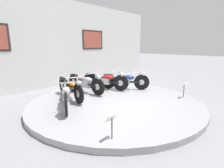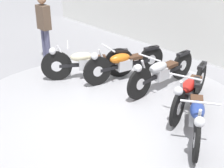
{
  "view_description": "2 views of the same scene",
  "coord_description": "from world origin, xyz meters",
  "px_view_note": "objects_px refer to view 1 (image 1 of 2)",
  "views": [
    {
      "loc": [
        -4.08,
        -3.58,
        1.92
      ],
      "look_at": [
        -0.07,
        0.07,
        0.69
      ],
      "focal_mm": 28.0,
      "sensor_mm": 36.0,
      "label": 1
    },
    {
      "loc": [
        3.62,
        -3.06,
        3.02
      ],
      "look_at": [
        -0.13,
        0.27,
        0.59
      ],
      "focal_mm": 50.0,
      "sensor_mm": 36.0,
      "label": 2
    }
  ],
  "objects_px": {
    "motorcycle_cream": "(66,94)",
    "motorcycle_red": "(106,80)",
    "motorcycle_orange": "(70,87)",
    "motorcycle_blue": "(126,80)",
    "motorcycle_silver": "(86,82)",
    "info_placard_front_centre": "(184,87)",
    "info_placard_front_left": "(112,121)"
  },
  "relations": [
    {
      "from": "motorcycle_silver",
      "to": "info_placard_front_centre",
      "type": "xyz_separation_m",
      "value": [
        1.82,
        -2.99,
        -0.02
      ]
    },
    {
      "from": "motorcycle_cream",
      "to": "motorcycle_red",
      "type": "xyz_separation_m",
      "value": [
        2.25,
        0.59,
        -0.01
      ]
    },
    {
      "from": "motorcycle_orange",
      "to": "info_placard_front_left",
      "type": "bearing_deg",
      "value": -109.38
    },
    {
      "from": "motorcycle_cream",
      "to": "info_placard_front_left",
      "type": "bearing_deg",
      "value": -101.02
    },
    {
      "from": "motorcycle_cream",
      "to": "info_placard_front_left",
      "type": "distance_m",
      "value": 2.22
    },
    {
      "from": "motorcycle_red",
      "to": "info_placard_front_centre",
      "type": "height_order",
      "value": "motorcycle_red"
    },
    {
      "from": "motorcycle_blue",
      "to": "info_placard_front_centre",
      "type": "bearing_deg",
      "value": -79.03
    },
    {
      "from": "motorcycle_cream",
      "to": "motorcycle_orange",
      "type": "bearing_deg",
      "value": 46.95
    },
    {
      "from": "info_placard_front_centre",
      "to": "motorcycle_cream",
      "type": "bearing_deg",
      "value": 145.89
    },
    {
      "from": "motorcycle_orange",
      "to": "motorcycle_blue",
      "type": "bearing_deg",
      "value": -14.67
    },
    {
      "from": "motorcycle_orange",
      "to": "motorcycle_blue",
      "type": "relative_size",
      "value": 1.19
    },
    {
      "from": "motorcycle_cream",
      "to": "motorcycle_silver",
      "type": "height_order",
      "value": "motorcycle_cream"
    },
    {
      "from": "info_placard_front_left",
      "to": "info_placard_front_centre",
      "type": "distance_m",
      "value": 3.64
    },
    {
      "from": "motorcycle_orange",
      "to": "motorcycle_red",
      "type": "xyz_separation_m",
      "value": [
        1.7,
        0.0,
        -0.0
      ]
    },
    {
      "from": "motorcycle_blue",
      "to": "info_placard_front_left",
      "type": "distance_m",
      "value": 3.88
    },
    {
      "from": "motorcycle_cream",
      "to": "motorcycle_red",
      "type": "distance_m",
      "value": 2.32
    },
    {
      "from": "motorcycle_silver",
      "to": "motorcycle_red",
      "type": "distance_m",
      "value": 0.88
    },
    {
      "from": "motorcycle_blue",
      "to": "info_placard_front_left",
      "type": "height_order",
      "value": "motorcycle_blue"
    },
    {
      "from": "motorcycle_cream",
      "to": "motorcycle_red",
      "type": "height_order",
      "value": "motorcycle_cream"
    },
    {
      "from": "motorcycle_orange",
      "to": "motorcycle_red",
      "type": "height_order",
      "value": "motorcycle_orange"
    },
    {
      "from": "motorcycle_blue",
      "to": "info_placard_front_left",
      "type": "relative_size",
      "value": 3.18
    },
    {
      "from": "motorcycle_silver",
      "to": "info_placard_front_centre",
      "type": "distance_m",
      "value": 3.5
    },
    {
      "from": "motorcycle_cream",
      "to": "motorcycle_blue",
      "type": "xyz_separation_m",
      "value": [
        2.79,
        -0.0,
        -0.02
      ]
    },
    {
      "from": "motorcycle_cream",
      "to": "motorcycle_orange",
      "type": "distance_m",
      "value": 0.8
    },
    {
      "from": "motorcycle_orange",
      "to": "info_placard_front_centre",
      "type": "bearing_deg",
      "value": -46.02
    },
    {
      "from": "info_placard_front_left",
      "to": "motorcycle_blue",
      "type": "bearing_deg",
      "value": 34.07
    },
    {
      "from": "motorcycle_silver",
      "to": "info_placard_front_centre",
      "type": "height_order",
      "value": "motorcycle_silver"
    },
    {
      "from": "motorcycle_silver",
      "to": "info_placard_front_left",
      "type": "bearing_deg",
      "value": -121.35
    },
    {
      "from": "motorcycle_blue",
      "to": "motorcycle_cream",
      "type": "bearing_deg",
      "value": 179.97
    },
    {
      "from": "motorcycle_orange",
      "to": "info_placard_front_centre",
      "type": "xyz_separation_m",
      "value": [
        2.67,
        -2.76,
        -0.01
      ]
    },
    {
      "from": "motorcycle_silver",
      "to": "motorcycle_orange",
      "type": "bearing_deg",
      "value": -165.18
    },
    {
      "from": "motorcycle_cream",
      "to": "motorcycle_orange",
      "type": "height_order",
      "value": "motorcycle_cream"
    }
  ]
}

